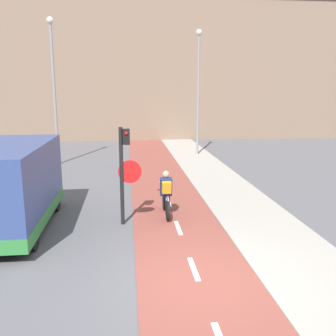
{
  "coord_description": "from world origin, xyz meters",
  "views": [
    {
      "loc": [
        -1.37,
        -6.94,
        3.83
      ],
      "look_at": [
        0.0,
        5.7,
        1.2
      ],
      "focal_mm": 40.0,
      "sensor_mm": 36.0,
      "label": 1
    }
  ],
  "objects_px": {
    "street_lamp_far": "(53,78)",
    "van": "(12,188)",
    "street_lamp_sidewalk": "(198,81)",
    "cyclist_near": "(166,194)",
    "traffic_light_pole": "(125,165)"
  },
  "relations": [
    {
      "from": "traffic_light_pole",
      "to": "street_lamp_sidewalk",
      "type": "height_order",
      "value": "street_lamp_sidewalk"
    },
    {
      "from": "traffic_light_pole",
      "to": "street_lamp_far",
      "type": "xyz_separation_m",
      "value": [
        -3.6,
        9.66,
        2.72
      ]
    },
    {
      "from": "traffic_light_pole",
      "to": "van",
      "type": "distance_m",
      "value": 3.17
    },
    {
      "from": "traffic_light_pole",
      "to": "van",
      "type": "relative_size",
      "value": 0.6
    },
    {
      "from": "traffic_light_pole",
      "to": "cyclist_near",
      "type": "height_order",
      "value": "traffic_light_pole"
    },
    {
      "from": "street_lamp_far",
      "to": "van",
      "type": "relative_size",
      "value": 1.57
    },
    {
      "from": "traffic_light_pole",
      "to": "cyclist_near",
      "type": "relative_size",
      "value": 1.71
    },
    {
      "from": "street_lamp_far",
      "to": "cyclist_near",
      "type": "bearing_deg",
      "value": -61.9
    },
    {
      "from": "street_lamp_far",
      "to": "van",
      "type": "height_order",
      "value": "street_lamp_far"
    },
    {
      "from": "street_lamp_far",
      "to": "cyclist_near",
      "type": "relative_size",
      "value": 4.48
    },
    {
      "from": "street_lamp_sidewalk",
      "to": "street_lamp_far",
      "type": "bearing_deg",
      "value": -165.79
    },
    {
      "from": "street_lamp_far",
      "to": "cyclist_near",
      "type": "xyz_separation_m",
      "value": [
        4.84,
        -9.07,
        -3.8
      ]
    },
    {
      "from": "street_lamp_far",
      "to": "street_lamp_sidewalk",
      "type": "bearing_deg",
      "value": 14.21
    },
    {
      "from": "street_lamp_sidewalk",
      "to": "cyclist_near",
      "type": "height_order",
      "value": "street_lamp_sidewalk"
    },
    {
      "from": "traffic_light_pole",
      "to": "cyclist_near",
      "type": "distance_m",
      "value": 1.75
    }
  ]
}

